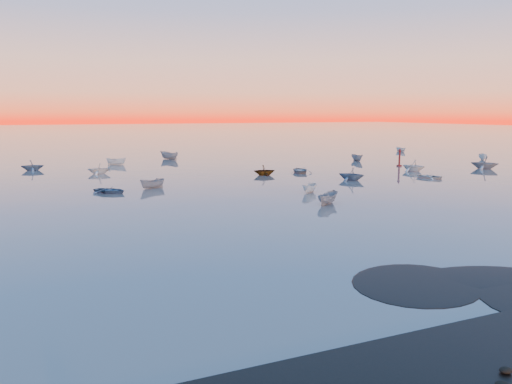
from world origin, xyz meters
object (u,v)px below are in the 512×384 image
boat_near_center (327,204)px  boat_near_left (110,193)px  boat_near_right (413,171)px  channel_marker (399,159)px

boat_near_center → boat_near_left: bearing=16.3°
boat_near_center → boat_near_right: size_ratio=0.88×
boat_near_right → channel_marker: 7.55m
boat_near_left → boat_near_center: size_ratio=1.12×
boat_near_center → channel_marker: bearing=-83.3°
boat_near_left → channel_marker: bearing=-34.5°
boat_near_left → channel_marker: (50.01, 9.82, 1.27)m
boat_near_left → boat_near_center: (19.32, -16.24, 0.00)m
boat_near_right → boat_near_center: bearing=15.0°
boat_near_left → channel_marker: channel_marker is taller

